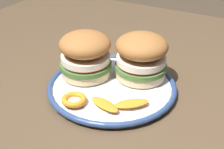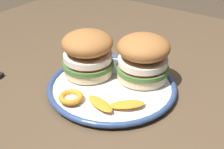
# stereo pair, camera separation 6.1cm
# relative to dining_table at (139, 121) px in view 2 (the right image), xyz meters

# --- Properties ---
(dining_table) EXTENTS (1.34, 1.07, 0.76)m
(dining_table) POSITION_rel_dining_table_xyz_m (0.00, 0.00, 0.00)
(dining_table) COLOR brown
(dining_table) RESTS_ON ground
(dinner_plate) EXTENTS (0.28, 0.28, 0.02)m
(dinner_plate) POSITION_rel_dining_table_xyz_m (-0.05, -0.04, 0.10)
(dinner_plate) COLOR white
(dinner_plate) RESTS_ON dining_table
(sandwich_half_left) EXTENTS (0.15, 0.15, 0.10)m
(sandwich_half_left) POSITION_rel_dining_table_xyz_m (-0.12, -0.03, 0.16)
(sandwich_half_left) COLOR beige
(sandwich_half_left) RESTS_ON dinner_plate
(sandwich_half_right) EXTENTS (0.14, 0.14, 0.10)m
(sandwich_half_right) POSITION_rel_dining_table_xyz_m (-0.01, 0.02, 0.16)
(sandwich_half_right) COLOR beige
(sandwich_half_right) RESTS_ON dinner_plate
(orange_peel_curled) EXTENTS (0.07, 0.07, 0.01)m
(orange_peel_curled) POSITION_rel_dining_table_xyz_m (-0.08, -0.14, 0.11)
(orange_peel_curled) COLOR orange
(orange_peel_curled) RESTS_ON dinner_plate
(orange_peel_strip_long) EXTENTS (0.07, 0.07, 0.01)m
(orange_peel_strip_long) POSITION_rel_dining_table_xyz_m (0.02, -0.09, 0.11)
(orange_peel_strip_long) COLOR orange
(orange_peel_strip_long) RESTS_ON dinner_plate
(orange_peel_strip_short) EXTENTS (0.07, 0.04, 0.01)m
(orange_peel_strip_short) POSITION_rel_dining_table_xyz_m (-0.02, -0.12, 0.11)
(orange_peel_strip_short) COLOR orange
(orange_peel_strip_short) RESTS_ON dinner_plate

